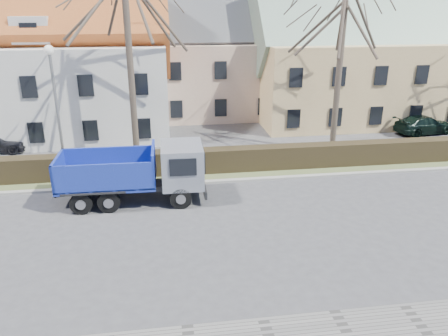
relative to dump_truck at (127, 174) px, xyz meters
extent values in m
plane|color=#424245|center=(2.14, -2.94, -1.39)|extent=(120.00, 120.00, 0.00)
cube|color=gray|center=(2.14, 1.66, -1.33)|extent=(80.00, 0.30, 0.12)
cube|color=#515D34|center=(2.14, 3.26, -1.34)|extent=(80.00, 3.00, 0.10)
cube|color=black|center=(2.14, 3.06, -0.74)|extent=(60.00, 0.90, 1.30)
imported|color=black|center=(20.13, 8.52, -0.75)|extent=(4.64, 2.48, 1.28)
camera|label=1|loc=(1.74, -19.14, 7.42)|focal=35.00mm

